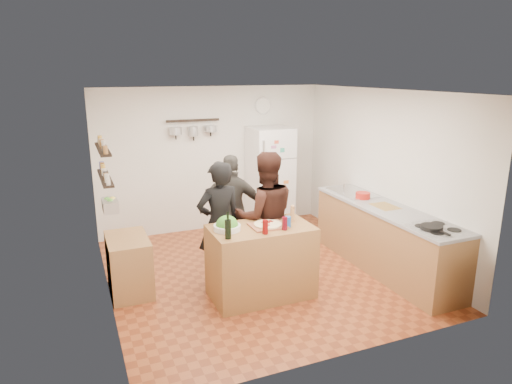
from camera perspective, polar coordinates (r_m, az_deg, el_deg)
name	(u,v)px	position (r m, az deg, el deg)	size (l,w,h in m)	color
room_shell	(248,180)	(6.45, -0.98, 1.47)	(4.20, 4.20, 4.20)	brown
prep_island	(261,261)	(5.73, 0.63, -8.68)	(1.25, 0.72, 0.91)	olive
pizza_board	(268,226)	(5.57, 1.48, -4.24)	(0.42, 0.34, 0.02)	brown
pizza	(268,224)	(5.57, 1.48, -4.06)	(0.34, 0.34, 0.02)	beige
salad_bowl	(227,227)	(5.46, -3.64, -4.45)	(0.32, 0.32, 0.06)	silver
wine_bottle	(228,229)	(5.17, -3.52, -4.67)	(0.07, 0.07, 0.22)	black
wine_glass_near	(265,227)	(5.31, 1.16, -4.40)	(0.07, 0.07, 0.16)	#5F0808
wine_glass_far	(285,223)	(5.45, 3.60, -3.95)	(0.06, 0.06, 0.16)	#500611
pepper_mill	(292,215)	(5.76, 4.57, -2.85)	(0.05, 0.05, 0.17)	#A67445
salt_canister	(288,222)	(5.56, 3.98, -3.73)	(0.08, 0.08, 0.13)	#1A4993
person_left	(219,224)	(5.94, -4.59, -3.99)	(0.60, 0.40, 1.66)	black
person_center	(265,217)	(6.04, 1.16, -3.14)	(0.85, 0.66, 1.75)	black
person_back	(232,210)	(6.60, -2.99, -2.24)	(0.94, 0.39, 1.61)	#2E2C29
counter_run	(385,239)	(6.72, 15.78, -5.67)	(0.63, 2.63, 0.90)	#9E7042
stove_top	(438,229)	(5.91, 21.74, -4.33)	(0.60, 0.62, 0.02)	white
skillet	(432,227)	(5.83, 21.09, -4.16)	(0.26, 0.26, 0.05)	black
sink	(352,193)	(7.23, 11.93, -0.10)	(0.50, 0.80, 0.03)	silver
cutting_board	(385,207)	(6.61, 15.81, -1.80)	(0.30, 0.40, 0.02)	olive
red_bowl	(363,196)	(6.92, 13.22, -0.43)	(0.21, 0.21, 0.09)	red
fridge	(270,178)	(8.11, 1.75, 1.73)	(0.70, 0.68, 1.80)	white
wall_clock	(263,106)	(8.22, 0.87, 10.74)	(0.30, 0.30, 0.03)	silver
spice_shelf_lower	(105,178)	(5.79, -18.33, 1.70)	(0.12, 1.00, 0.03)	black
spice_shelf_upper	(103,149)	(5.73, -18.62, 5.11)	(0.12, 1.00, 0.03)	black
produce_basket	(110,205)	(5.88, -17.77, -1.59)	(0.18, 0.35, 0.14)	silver
side_table	(129,265)	(6.08, -15.59, -8.77)	(0.50, 0.80, 0.73)	#AA7947
pot_rack	(193,120)	(7.74, -7.89, 8.86)	(0.90, 0.04, 0.04)	black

